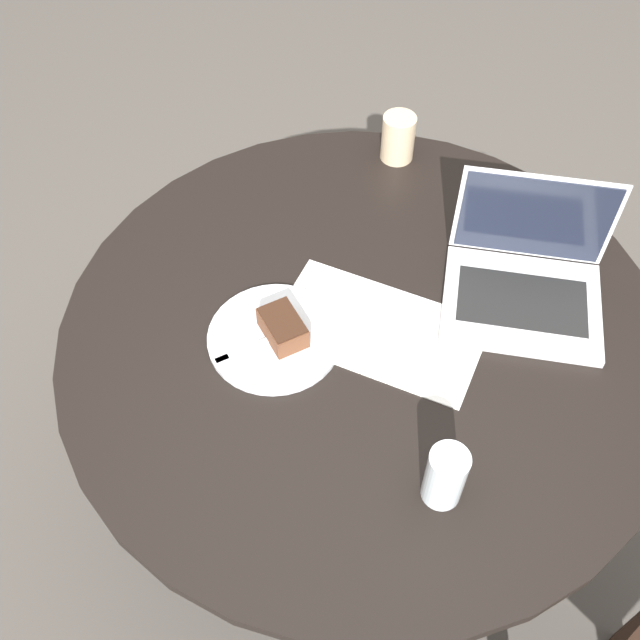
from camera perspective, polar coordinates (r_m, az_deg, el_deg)
ground_plane at (r=2.08m, az=2.48°, el=-12.20°), size 12.00×12.00×0.00m
dining_table at (r=1.59m, az=3.17°, el=-3.61°), size 1.20×1.20×0.70m
paper_document at (r=1.47m, az=4.49°, el=-0.72°), size 0.44×0.31×0.00m
plate at (r=1.45m, az=-3.48°, el=-1.33°), size 0.26×0.26×0.01m
cake_slice at (r=1.43m, az=-2.86°, el=-0.55°), size 0.11×0.12×0.05m
fork at (r=1.43m, az=-5.55°, el=-2.18°), size 0.15×0.12×0.00m
coffee_glass at (r=1.80m, az=5.95°, el=13.66°), size 0.08×0.08×0.11m
water_glass at (r=1.25m, az=9.52°, el=-11.66°), size 0.07×0.07×0.13m
laptop at (r=1.55m, az=15.33°, el=2.83°), size 0.31×0.26×0.23m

